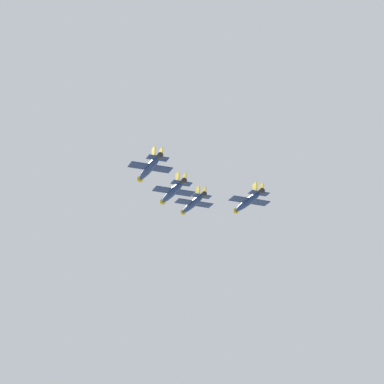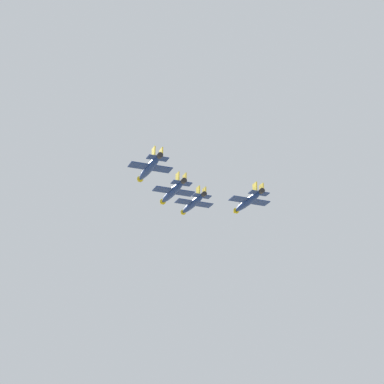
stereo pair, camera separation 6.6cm
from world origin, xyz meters
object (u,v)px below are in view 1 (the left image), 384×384
jet_right_wingman (248,201)px  jet_left_outer (149,168)px  jet_lead (193,203)px  jet_left_wingman (173,192)px

jet_right_wingman → jet_left_outer: (35.62, 3.69, -0.89)m
jet_right_wingman → jet_lead: bearing=39.8°
jet_right_wingman → jet_left_outer: size_ratio=1.04×
jet_left_wingman → jet_right_wingman: size_ratio=0.99×
jet_right_wingman → jet_left_wingman: bearing=89.4°
jet_lead → jet_left_wingman: size_ratio=0.97×
jet_lead → jet_right_wingman: size_ratio=0.96×
jet_left_wingman → jet_right_wingman: (-21.42, 5.94, 0.58)m
jet_left_wingman → jet_left_outer: bearing=139.6°
jet_left_outer → jet_left_wingman: bearing=-39.6°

